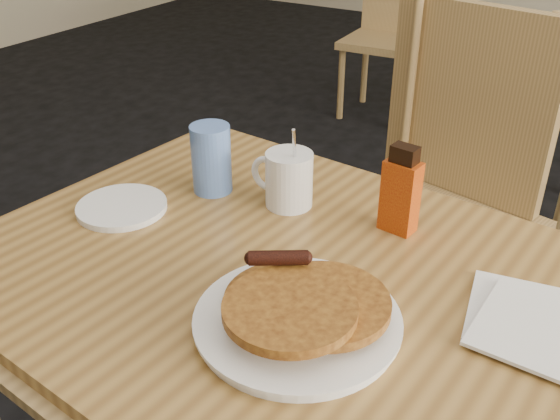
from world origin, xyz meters
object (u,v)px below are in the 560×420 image
at_px(pancake_plate, 299,313).
at_px(blue_tumbler, 211,159).
at_px(main_table, 317,305).
at_px(chair_main_far, 449,173).
at_px(coffee_mug, 288,178).
at_px(syrup_bottle, 401,192).
at_px(chair_wall_extra, 390,21).

relative_size(pancake_plate, blue_tumbler, 2.16).
height_order(main_table, blue_tumbler, blue_tumbler).
bearing_deg(blue_tumbler, main_table, -26.91).
distance_m(chair_main_far, pancake_plate, 0.88).
xyz_separation_m(coffee_mug, syrup_bottle, (0.21, 0.02, 0.02)).
bearing_deg(coffee_mug, blue_tumbler, -160.74).
xyz_separation_m(main_table, pancake_plate, (0.02, -0.11, 0.07)).
bearing_deg(coffee_mug, chair_wall_extra, 117.15).
relative_size(chair_main_far, syrup_bottle, 6.35).
relative_size(chair_wall_extra, syrup_bottle, 5.46).
relative_size(chair_wall_extra, coffee_mug, 5.27).
bearing_deg(pancake_plate, main_table, 103.03).
bearing_deg(chair_main_far, chair_wall_extra, 129.30).
xyz_separation_m(chair_wall_extra, blue_tumbler, (0.62, -2.45, 0.30)).
distance_m(pancake_plate, syrup_bottle, 0.32).
relative_size(main_table, syrup_bottle, 7.97).
relative_size(coffee_mug, blue_tumbler, 1.23).
distance_m(pancake_plate, coffee_mug, 0.35).
bearing_deg(pancake_plate, blue_tumbler, 142.21).
bearing_deg(chair_wall_extra, main_table, -72.98).
height_order(coffee_mug, blue_tumbler, coffee_mug).
height_order(chair_wall_extra, coffee_mug, coffee_mug).
relative_size(chair_main_far, blue_tumbler, 7.54).
distance_m(chair_main_far, blue_tumbler, 0.70).
bearing_deg(coffee_mug, syrup_bottle, 15.33).
bearing_deg(blue_tumbler, syrup_bottle, 7.53).
bearing_deg(blue_tumbler, chair_wall_extra, 104.14).
bearing_deg(main_table, pancake_plate, -76.97).
height_order(main_table, chair_main_far, chair_main_far).
relative_size(pancake_plate, coffee_mug, 1.76).
bearing_deg(syrup_bottle, coffee_mug, -166.61).
relative_size(chair_wall_extra, pancake_plate, 2.99).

